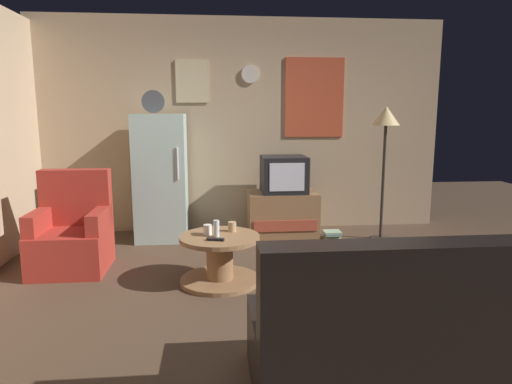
% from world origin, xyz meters
% --- Properties ---
extents(ground_plane, '(12.00, 12.00, 0.00)m').
position_xyz_m(ground_plane, '(0.00, 0.00, 0.00)').
color(ground_plane, '#4C3828').
extents(wall_with_art, '(5.20, 0.12, 2.69)m').
position_xyz_m(wall_with_art, '(0.01, 2.45, 1.35)').
color(wall_with_art, tan).
rests_on(wall_with_art, ground_plane).
extents(fridge, '(0.60, 0.62, 1.77)m').
position_xyz_m(fridge, '(-0.99, 2.01, 0.75)').
color(fridge, silver).
rests_on(fridge, ground_plane).
extents(tv_stand, '(0.84, 0.53, 0.56)m').
position_xyz_m(tv_stand, '(0.47, 1.96, 0.28)').
color(tv_stand, '#8E6642').
rests_on(tv_stand, ground_plane).
extents(crt_tv, '(0.54, 0.51, 0.44)m').
position_xyz_m(crt_tv, '(0.49, 1.96, 0.78)').
color(crt_tv, black).
rests_on(crt_tv, tv_stand).
extents(standing_lamp, '(0.32, 0.32, 1.59)m').
position_xyz_m(standing_lamp, '(1.65, 1.73, 1.36)').
color(standing_lamp, '#332D28').
rests_on(standing_lamp, ground_plane).
extents(coffee_table, '(0.72, 0.72, 0.44)m').
position_xyz_m(coffee_table, '(-0.32, 0.46, 0.22)').
color(coffee_table, '#8E6642').
rests_on(coffee_table, ground_plane).
extents(wine_glass, '(0.05, 0.05, 0.15)m').
position_xyz_m(wine_glass, '(-0.35, 0.43, 0.51)').
color(wine_glass, silver).
rests_on(wine_glass, coffee_table).
extents(mug_ceramic_white, '(0.08, 0.08, 0.09)m').
position_xyz_m(mug_ceramic_white, '(-0.43, 0.52, 0.48)').
color(mug_ceramic_white, silver).
rests_on(mug_ceramic_white, coffee_table).
extents(mug_ceramic_tan, '(0.08, 0.08, 0.09)m').
position_xyz_m(mug_ceramic_tan, '(-0.20, 0.60, 0.48)').
color(mug_ceramic_tan, tan).
rests_on(mug_ceramic_tan, coffee_table).
extents(remote_control, '(0.16, 0.08, 0.02)m').
position_xyz_m(remote_control, '(-0.36, 0.31, 0.45)').
color(remote_control, black).
rests_on(remote_control, coffee_table).
extents(armchair, '(0.68, 0.68, 0.96)m').
position_xyz_m(armchair, '(-1.75, 0.98, 0.34)').
color(armchair, '#A52D23').
rests_on(armchair, ground_plane).
extents(couch, '(1.70, 0.80, 0.92)m').
position_xyz_m(couch, '(0.68, -1.27, 0.31)').
color(couch, black).
rests_on(couch, ground_plane).
extents(book_stack, '(0.21, 0.18, 0.10)m').
position_xyz_m(book_stack, '(1.06, 1.77, 0.05)').
color(book_stack, tan).
rests_on(book_stack, ground_plane).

